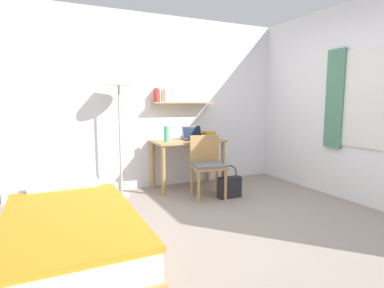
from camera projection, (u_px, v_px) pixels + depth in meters
name	position (u px, v px, depth m)	size (l,w,h in m)	color
ground_plane	(229.00, 232.00, 3.17)	(5.28, 5.28, 0.00)	gray
wall_back	(161.00, 103.00, 4.82)	(4.40, 0.27, 2.60)	white
wall_right	(371.00, 103.00, 3.86)	(0.10, 4.40, 2.60)	white
bed	(71.00, 239.00, 2.46)	(0.93, 1.92, 0.54)	#B2844C
desk	(188.00, 149.00, 4.75)	(1.05, 0.57, 0.74)	#B2844C
desk_chair	(207.00, 163.00, 4.34)	(0.51, 0.49, 0.85)	#B2844C
standing_lamp	(118.00, 84.00, 4.19)	(0.39, 0.39, 1.75)	#B2A893
laptop	(193.00, 136.00, 4.77)	(0.32, 0.22, 0.21)	black
water_bottle	(166.00, 134.00, 4.50)	(0.07, 0.07, 0.23)	#42A87F
book_stack	(209.00, 135.00, 4.83)	(0.19, 0.24, 0.12)	#3384C6
handbag	(229.00, 186.00, 4.31)	(0.33, 0.12, 0.45)	#232328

